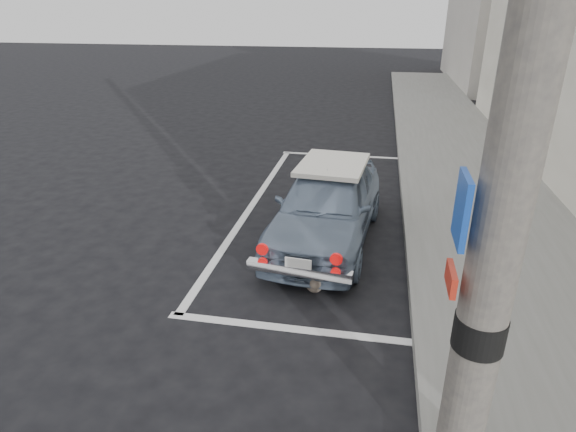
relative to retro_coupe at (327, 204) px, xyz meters
The scene contains 7 objects.
ground 2.03m from the retro_coupe, 107.73° to the right, with size 80.00×80.00×0.00m, color black.
sidewalk 2.66m from the retro_coupe, ahead, with size 2.80×40.00×0.15m, color slate.
pline_rear 2.43m from the retro_coupe, 92.23° to the right, with size 3.00×0.12×0.01m, color silver.
pline_front 4.69m from the retro_coupe, 91.13° to the left, with size 3.00×0.12×0.01m, color silver.
pline_side 1.97m from the retro_coupe, 142.38° to the left, with size 0.12×7.00×0.01m, color silver.
retro_coupe is the anchor object (origin of this frame).
cat 1.58m from the retro_coupe, 89.29° to the right, with size 0.31×0.53×0.28m.
Camera 1 is at (1.25, -4.91, 3.36)m, focal length 30.00 mm.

